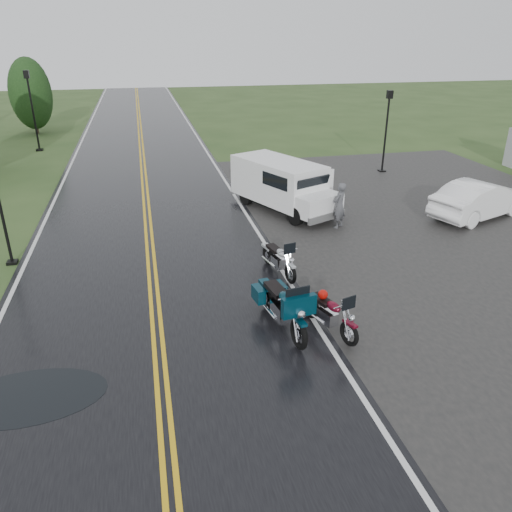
# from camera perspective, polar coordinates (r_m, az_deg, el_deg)

# --- Properties ---
(ground) EXTENTS (120.00, 120.00, 0.00)m
(ground) POSITION_cam_1_polar(r_m,az_deg,el_deg) (11.99, -11.13, -9.42)
(ground) COLOR #2D471E
(ground) RESTS_ON ground
(road) EXTENTS (8.00, 100.00, 0.04)m
(road) POSITION_cam_1_polar(r_m,az_deg,el_deg) (21.09, -12.41, 5.54)
(road) COLOR black
(road) RESTS_ON ground
(parking_pad) EXTENTS (14.00, 24.00, 0.03)m
(parking_pad) POSITION_cam_1_polar(r_m,az_deg,el_deg) (19.73, 21.83, 3.02)
(parking_pad) COLOR black
(parking_pad) RESTS_ON ground
(motorcycle_red) EXTENTS (1.31, 2.13, 1.18)m
(motorcycle_red) POSITION_cam_1_polar(r_m,az_deg,el_deg) (11.42, 10.69, -7.74)
(motorcycle_red) COLOR #5A0A1B
(motorcycle_red) RESTS_ON ground
(motorcycle_teal) EXTENTS (1.26, 2.60, 1.47)m
(motorcycle_teal) POSITION_cam_1_polar(r_m,az_deg,el_deg) (11.09, 4.99, -7.52)
(motorcycle_teal) COLOR #042936
(motorcycle_teal) RESTS_ON ground
(motorcycle_silver) EXTENTS (1.11, 2.08, 1.17)m
(motorcycle_silver) POSITION_cam_1_polar(r_m,az_deg,el_deg) (13.96, 4.00, -1.19)
(motorcycle_silver) COLOR #AFB3B7
(motorcycle_silver) RESTS_ON ground
(van_white) EXTENTS (3.84, 5.43, 2.00)m
(van_white) POSITION_cam_1_polar(r_m,az_deg,el_deg) (18.27, 4.65, 6.40)
(van_white) COLOR white
(van_white) RESTS_ON ground
(person_at_van) EXTENTS (0.72, 0.70, 1.67)m
(person_at_van) POSITION_cam_1_polar(r_m,az_deg,el_deg) (18.31, 9.51, 5.63)
(person_at_van) COLOR #4C4D51
(person_at_van) RESTS_ON ground
(sedan_white) EXTENTS (4.57, 2.92, 1.42)m
(sedan_white) POSITION_cam_1_polar(r_m,az_deg,el_deg) (20.99, 24.18, 5.86)
(sedan_white) COLOR white
(sedan_white) RESTS_ON ground
(lamp_post_near_left) EXTENTS (0.32, 0.32, 3.77)m
(lamp_post_near_left) POSITION_cam_1_polar(r_m,az_deg,el_deg) (16.61, -27.22, 5.14)
(lamp_post_near_left) COLOR black
(lamp_post_near_left) RESTS_ON ground
(lamp_post_far_left) EXTENTS (0.40, 0.40, 4.66)m
(lamp_post_far_left) POSITION_cam_1_polar(r_m,az_deg,el_deg) (33.31, -24.14, 14.86)
(lamp_post_far_left) COLOR black
(lamp_post_far_left) RESTS_ON ground
(lamp_post_far_right) EXTENTS (0.35, 0.35, 4.06)m
(lamp_post_far_right) POSITION_cam_1_polar(r_m,az_deg,el_deg) (26.46, 14.62, 13.56)
(lamp_post_far_right) COLOR black
(lamp_post_far_right) RESTS_ON ground
(tree_left_far) EXTENTS (2.85, 2.85, 4.38)m
(tree_left_far) POSITION_cam_1_polar(r_m,az_deg,el_deg) (39.54, -24.23, 15.80)
(tree_left_far) COLOR #1E3D19
(tree_left_far) RESTS_ON ground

